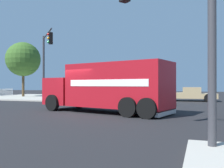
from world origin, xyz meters
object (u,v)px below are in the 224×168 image
(traffic_light_primary, at_px, (173,0))
(pickup_tan, at_px, (190,94))
(delivery_truck, at_px, (108,87))
(shade_tree_near, at_px, (23,59))
(pedestrian_near_corner, at_px, (59,88))
(traffic_light_secondary, at_px, (46,56))

(traffic_light_primary, bearing_deg, pickup_tan, -179.12)
(delivery_truck, bearing_deg, shade_tree_near, -127.17)
(shade_tree_near, bearing_deg, traffic_light_primary, 47.88)
(traffic_light_primary, height_order, pedestrian_near_corner, traffic_light_primary)
(pickup_tan, bearing_deg, delivery_truck, -18.53)
(traffic_light_secondary, xyz_separation_m, pedestrian_near_corner, (-10.91, -5.38, -3.12))
(pickup_tan, height_order, pedestrian_near_corner, pedestrian_near_corner)
(pedestrian_near_corner, bearing_deg, traffic_light_secondary, 26.25)
(traffic_light_primary, xyz_separation_m, shade_tree_near, (-18.67, -20.65, 0.89))
(traffic_light_secondary, distance_m, shade_tree_near, 10.37)
(delivery_truck, xyz_separation_m, pickup_tan, (-12.23, 4.10, -0.75))
(delivery_truck, distance_m, traffic_light_primary, 8.11)
(traffic_light_primary, bearing_deg, delivery_truck, -145.33)
(traffic_light_secondary, height_order, pedestrian_near_corner, traffic_light_secondary)
(pedestrian_near_corner, bearing_deg, pickup_tan, 76.02)
(pickup_tan, distance_m, shade_tree_near, 20.78)
(pickup_tan, relative_size, pedestrian_near_corner, 3.03)
(pedestrian_near_corner, height_order, shade_tree_near, shade_tree_near)
(shade_tree_near, bearing_deg, delivery_truck, 52.83)
(traffic_light_secondary, xyz_separation_m, shade_tree_near, (-6.59, -7.98, 0.63))
(pickup_tan, xyz_separation_m, pedestrian_near_corner, (-4.42, -17.77, 0.41))
(delivery_truck, xyz_separation_m, shade_tree_near, (-12.33, -16.26, 3.41))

